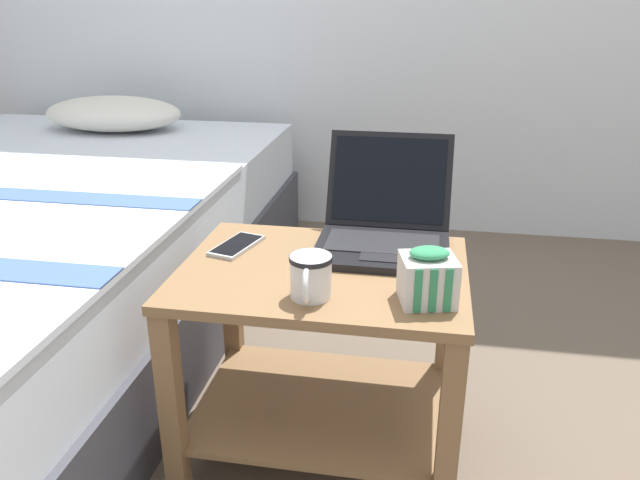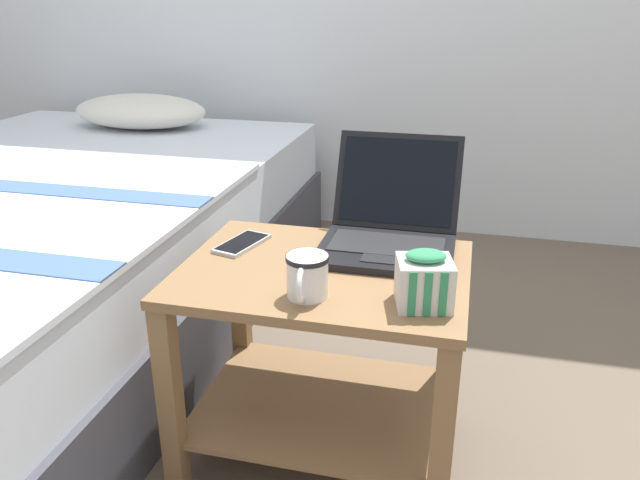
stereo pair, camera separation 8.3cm
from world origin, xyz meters
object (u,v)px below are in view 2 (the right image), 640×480
at_px(laptop, 390,227).
at_px(snack_bag, 424,281).
at_px(mug_front_left, 306,274).
at_px(bed, 33,246).
at_px(cell_phone, 242,243).

distance_m(laptop, snack_bag, 0.30).
height_order(laptop, mug_front_left, laptop).
bearing_deg(mug_front_left, snack_bag, 5.06).
bearing_deg(laptop, bed, 167.91).
relative_size(bed, mug_front_left, 17.30).
height_order(mug_front_left, cell_phone, mug_front_left).
bearing_deg(cell_phone, snack_bag, -24.38).
height_order(bed, mug_front_left, bed).
relative_size(bed, laptop, 6.10).
bearing_deg(snack_bag, bed, 157.63).
relative_size(bed, snack_bag, 17.46).
bearing_deg(laptop, mug_front_left, -111.80).
xyz_separation_m(bed, mug_front_left, (1.10, -0.57, 0.27)).
xyz_separation_m(mug_front_left, cell_phone, (-0.22, 0.22, -0.04)).
bearing_deg(cell_phone, laptop, 13.54).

